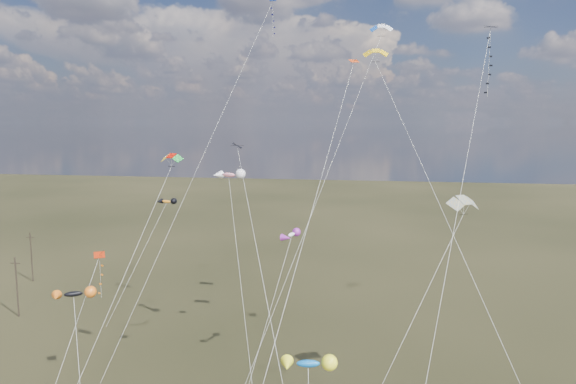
% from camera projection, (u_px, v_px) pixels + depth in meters
% --- Properties ---
extents(utility_pole_near, '(1.40, 0.20, 8.00)m').
position_uv_depth(utility_pole_near, '(17.00, 286.00, 67.05)').
color(utility_pole_near, black).
rests_on(utility_pole_near, ground).
extents(utility_pole_far, '(1.40, 0.20, 8.00)m').
position_uv_depth(utility_pole_far, '(31.00, 257.00, 82.04)').
color(utility_pole_far, black).
rests_on(utility_pole_far, ground).
extents(diamond_black_high, '(9.59, 26.12, 33.46)m').
position_uv_depth(diamond_black_high, '(485.00, 83.00, 42.12)').
color(diamond_black_high, black).
rests_on(diamond_black_high, ground).
extents(diamond_navy_tall, '(14.18, 19.49, 39.94)m').
position_uv_depth(diamond_navy_tall, '(259.00, 46.00, 60.14)').
color(diamond_navy_tall, '#071749').
rests_on(diamond_navy_tall, ground).
extents(diamond_black_mid, '(9.57, 17.53, 23.61)m').
position_uv_depth(diamond_black_mid, '(255.00, 237.00, 39.23)').
color(diamond_black_mid, black).
rests_on(diamond_black_mid, ground).
extents(diamond_red_low, '(1.73, 10.29, 13.97)m').
position_uv_depth(diamond_red_low, '(97.00, 283.00, 45.11)').
color(diamond_red_low, '#A62107').
rests_on(diamond_red_low, ground).
extents(diamond_orange_center, '(7.01, 27.15, 31.00)m').
position_uv_depth(diamond_orange_center, '(317.00, 193.00, 38.68)').
color(diamond_orange_center, red).
rests_on(diamond_orange_center, ground).
extents(parafoil_yellow, '(14.63, 24.96, 32.80)m').
position_uv_depth(parafoil_yellow, '(377.00, 53.00, 49.04)').
color(parafoil_yellow, yellow).
rests_on(parafoil_yellow, ground).
extents(parafoil_blue_white, '(13.46, 15.96, 36.20)m').
position_uv_depth(parafoil_blue_white, '(381.00, 28.00, 54.76)').
color(parafoil_blue_white, blue).
rests_on(parafoil_blue_white, ground).
extents(parafoil_striped, '(11.96, 14.68, 19.80)m').
position_uv_depth(parafoil_striped, '(464.00, 201.00, 41.82)').
color(parafoil_striped, yellow).
rests_on(parafoil_striped, ground).
extents(parafoil_tricolor, '(7.58, 11.70, 22.91)m').
position_uv_depth(parafoil_tricolor, '(171.00, 157.00, 45.85)').
color(parafoil_tricolor, yellow).
rests_on(parafoil_tricolor, ground).
extents(novelty_black_orange, '(7.57, 10.07, 12.58)m').
position_uv_depth(novelty_black_orange, '(73.00, 295.00, 39.85)').
color(novelty_black_orange, black).
rests_on(novelty_black_orange, ground).
extents(novelty_orange_black, '(6.49, 9.49, 15.29)m').
position_uv_depth(novelty_orange_black, '(166.00, 202.00, 69.32)').
color(novelty_orange_black, orange).
rests_on(novelty_orange_black, ground).
extents(novelty_white_purple, '(3.88, 11.96, 14.96)m').
position_uv_depth(novelty_white_purple, '(291.00, 235.00, 49.83)').
color(novelty_white_purple, white).
rests_on(novelty_white_purple, ground).
extents(novelty_redwhite_stripe, '(8.58, 16.80, 20.34)m').
position_uv_depth(novelty_redwhite_stripe, '(229.00, 175.00, 55.81)').
color(novelty_redwhite_stripe, red).
rests_on(novelty_redwhite_stripe, ground).
extents(novelty_blue_yellow, '(3.02, 10.79, 13.23)m').
position_uv_depth(novelty_blue_yellow, '(308.00, 365.00, 26.91)').
color(novelty_blue_yellow, '#0C5EAF').
rests_on(novelty_blue_yellow, ground).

